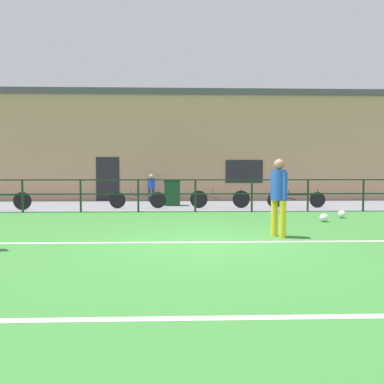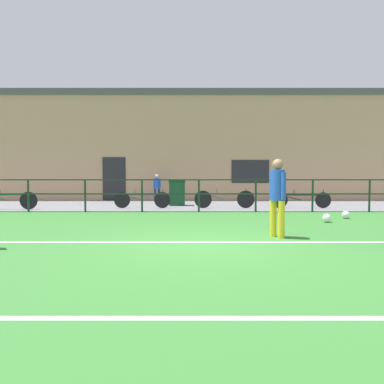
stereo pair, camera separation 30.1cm
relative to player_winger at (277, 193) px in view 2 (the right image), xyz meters
name	(u,v)px [view 2 (the right image)]	position (x,y,z in m)	size (l,w,h in m)	color
ground	(204,245)	(-1.59, -0.78, -0.98)	(60.00, 44.00, 0.04)	#387A33
field_line_touchline	(203,242)	(-1.59, -0.57, -0.96)	(36.00, 0.11, 0.00)	white
field_line_hash	(216,318)	(-1.59, -4.56, -0.96)	(36.00, 0.11, 0.00)	white
pavement_strip	(197,205)	(-1.59, 7.72, -0.95)	(48.00, 5.00, 0.02)	slate
perimeter_fence	(198,191)	(-1.59, 5.22, -0.21)	(36.07, 0.07, 1.15)	#193823
clubhouse_facade	(196,146)	(-1.59, 11.42, 1.74)	(28.00, 2.56, 5.38)	tan
player_winger	(277,193)	(0.00, 0.00, 0.00)	(0.30, 0.41, 1.69)	gold
soccer_ball_match	(326,218)	(1.93, 2.44, -0.84)	(0.24, 0.24, 0.24)	white
soccer_ball_spare	(345,215)	(2.81, 3.30, -0.84)	(0.23, 0.23, 0.23)	white
spectator_child	(156,186)	(-3.46, 9.57, -0.22)	(0.35, 0.22, 1.27)	#232D4C
bicycle_parked_0	(301,200)	(2.36, 6.42, -0.62)	(2.26, 0.04, 0.71)	black
bicycle_parked_1	(141,200)	(-3.75, 6.42, -0.62)	(2.16, 0.04, 0.72)	black
bicycle_parked_2	(224,199)	(-0.60, 6.42, -0.59)	(2.31, 0.04, 0.76)	black
bicycle_parked_3	(7,200)	(-8.66, 5.89, -0.60)	(2.21, 0.04, 0.75)	black
trash_bin_0	(177,193)	(-2.45, 7.58, -0.41)	(0.67, 0.57, 1.04)	#194C28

